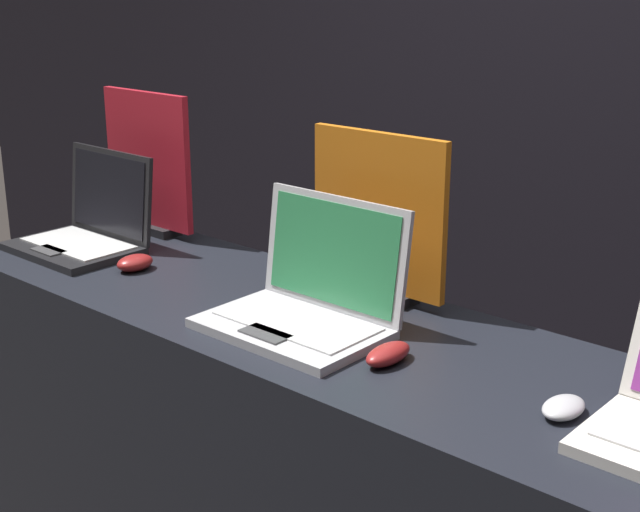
{
  "coord_description": "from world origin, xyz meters",
  "views": [
    {
      "loc": [
        1.17,
        -1.06,
        1.66
      ],
      "look_at": [
        -0.01,
        0.28,
        1.08
      ],
      "focal_mm": 50.0,
      "sensor_mm": 36.0,
      "label": 1
    }
  ],
  "objects_px": {
    "mouse_front": "(135,263)",
    "promo_stand_front": "(148,166)",
    "laptop_front": "(88,227)",
    "laptop_middle": "(308,298)",
    "mouse_middle": "(388,354)",
    "mouse_back": "(564,407)",
    "promo_stand_middle": "(378,221)"
  },
  "relations": [
    {
      "from": "laptop_middle",
      "to": "mouse_back",
      "type": "height_order",
      "value": "laptop_middle"
    },
    {
      "from": "mouse_front",
      "to": "promo_stand_middle",
      "type": "bearing_deg",
      "value": 23.45
    },
    {
      "from": "laptop_front",
      "to": "laptop_middle",
      "type": "distance_m",
      "value": 0.83
    },
    {
      "from": "laptop_front",
      "to": "mouse_front",
      "type": "height_order",
      "value": "laptop_front"
    },
    {
      "from": "mouse_front",
      "to": "laptop_middle",
      "type": "bearing_deg",
      "value": 1.45
    },
    {
      "from": "mouse_front",
      "to": "promo_stand_front",
      "type": "xyz_separation_m",
      "value": [
        -0.25,
        0.25,
        0.17
      ]
    },
    {
      "from": "laptop_middle",
      "to": "promo_stand_middle",
      "type": "xyz_separation_m",
      "value": [
        0.0,
        0.24,
        0.12
      ]
    },
    {
      "from": "laptop_front",
      "to": "promo_stand_front",
      "type": "relative_size",
      "value": 0.86
    },
    {
      "from": "laptop_front",
      "to": "laptop_middle",
      "type": "bearing_deg",
      "value": -1.33
    },
    {
      "from": "mouse_back",
      "to": "laptop_middle",
      "type": "bearing_deg",
      "value": 178.95
    },
    {
      "from": "laptop_middle",
      "to": "mouse_back",
      "type": "relative_size",
      "value": 3.88
    },
    {
      "from": "mouse_middle",
      "to": "promo_stand_middle",
      "type": "distance_m",
      "value": 0.4
    },
    {
      "from": "laptop_middle",
      "to": "mouse_back",
      "type": "distance_m",
      "value": 0.6
    },
    {
      "from": "promo_stand_front",
      "to": "mouse_back",
      "type": "height_order",
      "value": "promo_stand_front"
    },
    {
      "from": "mouse_back",
      "to": "promo_stand_front",
      "type": "bearing_deg",
      "value": 170.17
    },
    {
      "from": "mouse_middle",
      "to": "mouse_back",
      "type": "bearing_deg",
      "value": 4.49
    },
    {
      "from": "mouse_middle",
      "to": "mouse_back",
      "type": "distance_m",
      "value": 0.35
    },
    {
      "from": "mouse_middle",
      "to": "laptop_front",
      "type": "bearing_deg",
      "value": 176.9
    },
    {
      "from": "mouse_front",
      "to": "mouse_back",
      "type": "distance_m",
      "value": 1.18
    },
    {
      "from": "promo_stand_middle",
      "to": "mouse_back",
      "type": "distance_m",
      "value": 0.67
    },
    {
      "from": "promo_stand_front",
      "to": "mouse_middle",
      "type": "distance_m",
      "value": 1.12
    },
    {
      "from": "laptop_middle",
      "to": "mouse_middle",
      "type": "relative_size",
      "value": 3.25
    },
    {
      "from": "mouse_front",
      "to": "promo_stand_middle",
      "type": "xyz_separation_m",
      "value": [
        0.58,
        0.25,
        0.16
      ]
    },
    {
      "from": "promo_stand_middle",
      "to": "mouse_back",
      "type": "xyz_separation_m",
      "value": [
        0.6,
        -0.25,
        -0.17
      ]
    },
    {
      "from": "mouse_middle",
      "to": "mouse_front",
      "type": "bearing_deg",
      "value": 178.32
    },
    {
      "from": "mouse_front",
      "to": "laptop_middle",
      "type": "relative_size",
      "value": 0.26
    },
    {
      "from": "laptop_middle",
      "to": "mouse_middle",
      "type": "height_order",
      "value": "laptop_middle"
    },
    {
      "from": "laptop_front",
      "to": "promo_stand_front",
      "type": "xyz_separation_m",
      "value": [
        -0.0,
        0.22,
        0.13
      ]
    },
    {
      "from": "mouse_front",
      "to": "promo_stand_front",
      "type": "distance_m",
      "value": 0.39
    },
    {
      "from": "mouse_front",
      "to": "laptop_front",
      "type": "bearing_deg",
      "value": 172.26
    },
    {
      "from": "laptop_front",
      "to": "mouse_middle",
      "type": "distance_m",
      "value": 1.07
    },
    {
      "from": "mouse_front",
      "to": "mouse_back",
      "type": "xyz_separation_m",
      "value": [
        1.18,
        0.0,
        -0.01
      ]
    }
  ]
}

